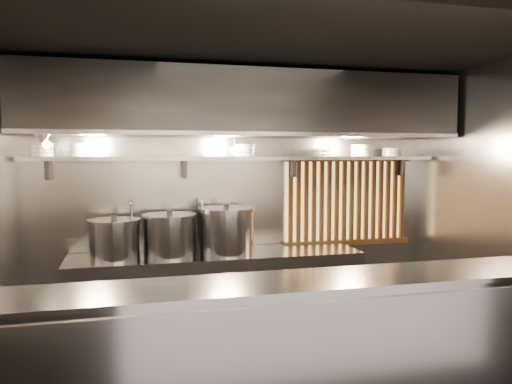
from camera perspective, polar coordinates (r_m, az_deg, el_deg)
name	(u,v)px	position (r m, az deg, el deg)	size (l,w,h in m)	color
floor	(276,382)	(4.51, 2.33, -20.92)	(4.50, 4.50, 0.00)	black
ceiling	(277,45)	(4.17, 2.45, 16.44)	(4.50, 4.50, 0.00)	black
wall_back	(238,201)	(5.56, -2.10, -1.07)	(4.50, 4.50, 0.00)	gray
wall_right	(507,210)	(5.23, 26.74, -1.89)	(3.00, 3.00, 0.00)	gray
serving_counter	(319,364)	(3.45, 7.21, -18.88)	(4.50, 0.56, 1.13)	#9C9CA2
cooking_bench	(218,296)	(5.32, -4.42, -11.76)	(3.00, 0.70, 0.90)	#9C9CA2
bowl_shelf	(241,158)	(5.36, -1.70, 3.87)	(4.40, 0.34, 0.04)	#9C9CA2
exhaust_hood	(246,105)	(5.16, -1.16, 9.89)	(4.40, 0.81, 0.65)	#2D2D30
wood_screen	(347,201)	(5.93, 10.38, -0.99)	(1.56, 0.09, 1.04)	#FFCC72
faucet_left	(132,214)	(5.31, -14.01, -2.47)	(0.04, 0.30, 0.50)	silver
faucet_right	(199,212)	(5.36, -6.50, -2.31)	(0.04, 0.30, 0.50)	silver
heat_lamp	(44,138)	(4.81, -23.12, 5.69)	(0.25, 0.35, 0.20)	#9C9CA2
pendant_bulb	(234,151)	(5.22, -2.48, 4.75)	(0.09, 0.09, 0.19)	#2D2D30
stock_pot_left	(170,235)	(5.11, -9.82, -4.85)	(0.67, 0.67, 0.46)	#9C9CA2
stock_pot_mid	(114,239)	(5.07, -15.87, -5.20)	(0.58, 0.58, 0.43)	#9C9CA2
stock_pot_right	(226,230)	(5.18, -3.41, -4.38)	(0.70, 0.70, 0.52)	#9C9CA2
bowl_stack_0	(42,150)	(5.29, -23.27, 4.44)	(0.23, 0.23, 0.13)	white
bowl_stack_1	(81,150)	(5.24, -19.36, 4.55)	(0.21, 0.21, 0.13)	white
bowl_stack_2	(245,150)	(5.37, -1.25, 4.78)	(0.24, 0.24, 0.13)	white
bowl_stack_3	(325,152)	(5.65, 7.94, 4.53)	(0.21, 0.21, 0.09)	white
bowl_stack_4	(360,151)	(5.82, 11.79, 4.66)	(0.22, 0.22, 0.13)	white
bowl_stack_5	(392,152)	(6.01, 15.24, 4.41)	(0.23, 0.23, 0.09)	white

